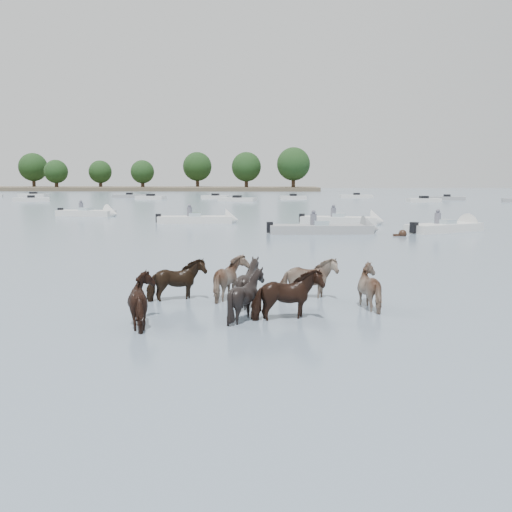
{
  "coord_description": "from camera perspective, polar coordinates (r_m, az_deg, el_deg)",
  "views": [
    {
      "loc": [
        1.11,
        -10.41,
        2.97
      ],
      "look_at": [
        0.36,
        3.19,
        1.1
      ],
      "focal_mm": 38.93,
      "sensor_mm": 36.0,
      "label": 1
    }
  ],
  "objects": [
    {
      "name": "ground",
      "position": [
        10.88,
        -2.86,
        -8.03
      ],
      "size": [
        400.0,
        400.0,
        0.0
      ],
      "primitive_type": "plane",
      "color": "slate",
      "rests_on": "ground"
    },
    {
      "name": "shoreline",
      "position": [
        175.48,
        -20.92,
        6.49
      ],
      "size": [
        160.0,
        30.0,
        1.0
      ],
      "primitive_type": "cube",
      "color": "#4C4233",
      "rests_on": "ground"
    },
    {
      "name": "pony_herd",
      "position": [
        12.83,
        -0.37,
        -3.5
      ],
      "size": [
        6.51,
        4.14,
        1.28
      ],
      "color": "black",
      "rests_on": "ground"
    },
    {
      "name": "swimming_pony",
      "position": [
        30.65,
        14.74,
        2.19
      ],
      "size": [
        0.72,
        0.44,
        0.44
      ],
      "color": "black",
      "rests_on": "ground"
    },
    {
      "name": "motorboat_a",
      "position": [
        38.86,
        -5.1,
        3.73
      ],
      "size": [
        5.81,
        2.08,
        1.92
      ],
      "rotation": [
        0.0,
        0.0,
        0.09
      ],
      "color": "silver",
      "rests_on": "ground"
    },
    {
      "name": "motorboat_b",
      "position": [
        31.53,
        8.09,
        2.74
      ],
      "size": [
        6.41,
        2.19,
        1.92
      ],
      "rotation": [
        0.0,
        0.0,
        0.1
      ],
      "color": "gray",
      "rests_on": "ground"
    },
    {
      "name": "motorboat_c",
      "position": [
        38.42,
        9.68,
        3.6
      ],
      "size": [
        5.86,
        2.74,
        1.92
      ],
      "rotation": [
        0.0,
        0.0,
        -0.21
      ],
      "color": "silver",
      "rests_on": "ground"
    },
    {
      "name": "motorboat_d",
      "position": [
        34.49,
        19.6,
        2.8
      ],
      "size": [
        5.33,
        4.29,
        1.92
      ],
      "rotation": [
        0.0,
        0.0,
        0.59
      ],
      "color": "silver",
      "rests_on": "ground"
    },
    {
      "name": "motorboat_f",
      "position": [
        48.02,
        -16.29,
        4.22
      ],
      "size": [
        5.44,
        2.46,
        1.92
      ],
      "rotation": [
        0.0,
        0.0,
        -0.17
      ],
      "color": "silver",
      "rests_on": "ground"
    },
    {
      "name": "distant_flotilla",
      "position": [
        85.63,
        1.8,
        5.99
      ],
      "size": [
        103.75,
        24.76,
        0.93
      ],
      "color": "silver",
      "rests_on": "ground"
    },
    {
      "name": "treeline",
      "position": [
        172.69,
        -19.86,
        8.5
      ],
      "size": [
        151.21,
        23.99,
        11.79
      ],
      "color": "#382619",
      "rests_on": "ground"
    }
  ]
}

